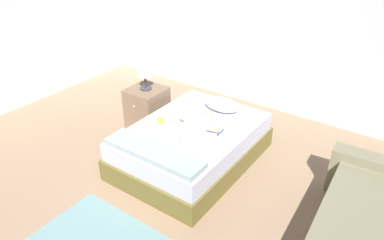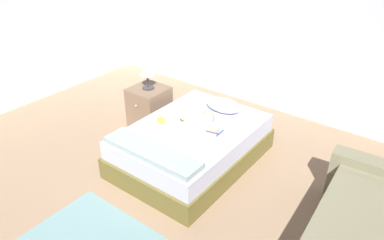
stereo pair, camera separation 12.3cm
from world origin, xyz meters
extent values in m
plane|color=#997B5E|center=(0.00, 0.00, 0.00)|extent=(8.00, 8.00, 0.00)
cube|color=silver|center=(0.00, 3.00, 1.34)|extent=(8.00, 0.12, 2.68)
cube|color=brown|center=(0.02, 1.12, 0.13)|extent=(1.25, 1.75, 0.25)
cube|color=silver|center=(0.02, 1.12, 0.36)|extent=(1.20, 1.68, 0.21)
ellipsoid|color=white|center=(0.07, 1.69, 0.54)|extent=(0.46, 0.29, 0.15)
cube|color=white|center=(0.09, 1.09, 0.52)|extent=(0.21, 0.35, 0.12)
sphere|color=tan|center=(0.09, 1.33, 0.54)|extent=(0.15, 0.15, 0.15)
cylinder|color=tan|center=(-0.09, 1.15, 0.52)|extent=(0.17, 0.08, 0.06)
cylinder|color=tan|center=(0.27, 1.15, 0.52)|extent=(0.17, 0.09, 0.06)
cylinder|color=white|center=(0.04, 0.84, 0.50)|extent=(0.06, 0.18, 0.06)
cylinder|color=white|center=(0.14, 0.84, 0.50)|extent=(0.06, 0.18, 0.06)
cube|color=blue|center=(0.34, 1.21, 0.47)|extent=(0.02, 0.16, 0.01)
cube|color=white|center=(0.33, 1.29, 0.48)|extent=(0.02, 0.02, 0.01)
cube|color=gray|center=(1.98, 1.62, 0.26)|extent=(1.04, 0.26, 0.52)
cube|color=#7F644C|center=(-0.96, 1.44, 0.28)|extent=(0.46, 0.46, 0.57)
sphere|color=tan|center=(-0.96, 1.20, 0.41)|extent=(0.03, 0.03, 0.03)
cylinder|color=#333338|center=(-0.96, 1.44, 0.58)|extent=(0.16, 0.16, 0.02)
cylinder|color=#333338|center=(-0.96, 1.44, 0.68)|extent=(0.02, 0.02, 0.17)
cone|color=#F3DFCC|center=(-0.96, 1.44, 0.83)|extent=(0.20, 0.20, 0.14)
cube|color=#98AAAD|center=(0.02, 0.45, 0.50)|extent=(1.12, 0.28, 0.06)
cube|color=gold|center=(-0.34, 0.99, 0.50)|extent=(0.07, 0.07, 0.07)
camera|label=1|loc=(2.08, -1.79, 2.58)|focal=34.21mm
camera|label=2|loc=(2.18, -1.72, 2.58)|focal=34.21mm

